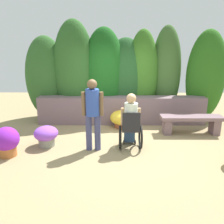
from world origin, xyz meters
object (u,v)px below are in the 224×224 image
at_px(flower_pot_purple_near, 7,141).
at_px(flower_pot_terracotta_by_wall, 46,135).
at_px(stone_bench, 191,122).
at_px(person_standing_companion, 93,110).
at_px(flower_pot_red_accent, 121,119).
at_px(person_in_wheelchair, 131,123).

bearing_deg(flower_pot_purple_near, flower_pot_terracotta_by_wall, 37.59).
distance_m(stone_bench, person_standing_companion, 2.88).
bearing_deg(flower_pot_red_accent, person_standing_companion, -113.85).
distance_m(stone_bench, person_in_wheelchair, 2.00).
relative_size(stone_bench, person_standing_companion, 1.02).
relative_size(person_standing_companion, flower_pot_red_accent, 2.58).
bearing_deg(flower_pot_terracotta_by_wall, flower_pot_red_accent, 36.27).
relative_size(person_in_wheelchair, person_standing_companion, 0.80).
bearing_deg(flower_pot_terracotta_by_wall, person_standing_companion, -9.93).
distance_m(stone_bench, flower_pot_purple_near, 4.68).
xyz_separation_m(person_standing_companion, flower_pot_purple_near, (-1.86, -0.34, -0.60)).
relative_size(person_in_wheelchair, flower_pot_terracotta_by_wall, 2.32).
xyz_separation_m(stone_bench, flower_pot_terracotta_by_wall, (-3.76, -0.86, -0.07)).
bearing_deg(person_in_wheelchair, flower_pot_purple_near, -168.62).
bearing_deg(flower_pot_terracotta_by_wall, person_in_wheelchair, -2.63).
bearing_deg(flower_pot_purple_near, stone_bench, 17.42).
relative_size(person_standing_companion, flower_pot_terracotta_by_wall, 2.89).
height_order(person_in_wheelchair, flower_pot_terracotta_by_wall, person_in_wheelchair).
height_order(person_in_wheelchair, flower_pot_red_accent, person_in_wheelchair).
bearing_deg(stone_bench, person_in_wheelchair, -152.20).
xyz_separation_m(flower_pot_purple_near, flower_pot_terracotta_by_wall, (0.70, 0.54, -0.07)).
relative_size(stone_bench, person_in_wheelchair, 1.26).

